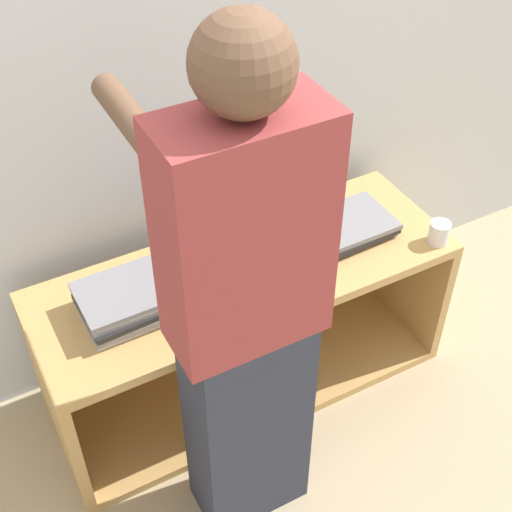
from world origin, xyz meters
TOP-DOWN VIEW (x-y plane):
  - ground_plane at (0.00, 0.00)m, footprint 12.00×12.00m
  - wall_back at (0.00, 0.62)m, footprint 8.00×0.05m
  - cart at (0.00, 0.32)m, footprint 1.44×0.52m
  - laptop_open at (0.00, 0.31)m, footprint 0.35×0.29m
  - laptop_stack_left at (-0.38, 0.26)m, footprint 0.36×0.24m
  - laptop_stack_right at (0.38, 0.26)m, footprint 0.36×0.25m
  - person at (-0.22, -0.16)m, footprint 0.40×0.53m
  - mug at (0.65, 0.07)m, footprint 0.07×0.07m

SIDE VIEW (x-z plane):
  - ground_plane at x=0.00m, z-range 0.00..0.00m
  - cart at x=0.00m, z-range 0.00..0.58m
  - laptop_stack_right at x=0.38m, z-range 0.58..0.64m
  - mug at x=0.65m, z-range 0.58..0.66m
  - laptop_stack_left at x=-0.38m, z-range 0.58..0.67m
  - laptop_open at x=0.00m, z-range 0.51..0.75m
  - person at x=-0.22m, z-range 0.01..1.68m
  - wall_back at x=0.00m, z-range 0.00..2.40m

